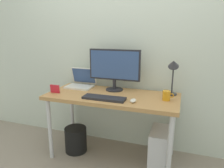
% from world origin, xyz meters
% --- Properties ---
extents(ground_plane, '(6.00, 6.00, 0.00)m').
position_xyz_m(ground_plane, '(0.00, 0.00, 0.00)').
color(ground_plane, gray).
extents(back_wall, '(4.40, 0.04, 2.60)m').
position_xyz_m(back_wall, '(0.00, 0.37, 1.30)').
color(back_wall, silver).
rests_on(back_wall, ground_plane).
extents(desk, '(1.42, 0.62, 0.75)m').
position_xyz_m(desk, '(0.00, 0.00, 0.68)').
color(desk, '#B7844C').
rests_on(desk, ground_plane).
extents(monitor, '(0.60, 0.20, 0.47)m').
position_xyz_m(monitor, '(-0.03, 0.18, 1.02)').
color(monitor, '#232328').
rests_on(monitor, desk).
extents(laptop, '(0.32, 0.28, 0.22)m').
position_xyz_m(laptop, '(-0.47, 0.20, 0.81)').
color(laptop, silver).
rests_on(laptop, desk).
extents(desk_lamp, '(0.11, 0.16, 0.41)m').
position_xyz_m(desk_lamp, '(0.61, 0.18, 1.04)').
color(desk_lamp, '#333338').
rests_on(desk_lamp, desk).
extents(keyboard, '(0.44, 0.14, 0.02)m').
position_xyz_m(keyboard, '(-0.03, -0.17, 0.76)').
color(keyboard, '#232328').
rests_on(keyboard, desk).
extents(mouse, '(0.06, 0.09, 0.03)m').
position_xyz_m(mouse, '(0.27, -0.17, 0.77)').
color(mouse, silver).
rests_on(mouse, desk).
extents(coffee_mug, '(0.11, 0.08, 0.10)m').
position_xyz_m(coffee_mug, '(0.57, 0.00, 0.80)').
color(coffee_mug, orange).
rests_on(coffee_mug, desk).
extents(photo_frame, '(0.11, 0.02, 0.09)m').
position_xyz_m(photo_frame, '(-0.62, -0.15, 0.80)').
color(photo_frame, red).
rests_on(photo_frame, desk).
extents(computer_tower, '(0.18, 0.36, 0.42)m').
position_xyz_m(computer_tower, '(0.53, -0.01, 0.21)').
color(computer_tower, silver).
rests_on(computer_tower, ground_plane).
extents(wastebasket, '(0.26, 0.26, 0.30)m').
position_xyz_m(wastebasket, '(-0.45, -0.04, 0.15)').
color(wastebasket, black).
rests_on(wastebasket, ground_plane).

